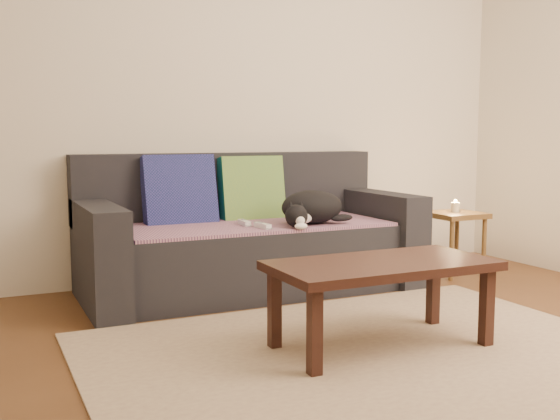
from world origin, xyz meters
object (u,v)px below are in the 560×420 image
at_px(wii_remote_a, 244,223).
at_px(wii_remote_b, 263,226).
at_px(sofa, 248,242).
at_px(coffee_table, 382,272).
at_px(cat, 311,208).
at_px(side_table, 455,223).

bearing_deg(wii_remote_a, wii_remote_b, -160.42).
height_order(sofa, coffee_table, sofa).
distance_m(cat, side_table, 1.20).
bearing_deg(coffee_table, sofa, 94.38).
xyz_separation_m(wii_remote_a, wii_remote_b, (0.05, -0.17, 0.00)).
height_order(wii_remote_b, coffee_table, wii_remote_b).
bearing_deg(cat, coffee_table, -102.53).
bearing_deg(side_table, wii_remote_a, 177.73).
distance_m(sofa, coffee_table, 1.37).
bearing_deg(wii_remote_b, wii_remote_a, 10.42).
relative_size(wii_remote_a, wii_remote_b, 1.00).
height_order(side_table, coffee_table, side_table).
bearing_deg(side_table, coffee_table, -140.44).
xyz_separation_m(sofa, coffee_table, (0.10, -1.36, 0.05)).
bearing_deg(wii_remote_b, side_table, -92.27).
xyz_separation_m(cat, side_table, (1.19, 0.06, -0.17)).
bearing_deg(wii_remote_b, sofa, -13.10).
height_order(wii_remote_a, side_table, wii_remote_a).
bearing_deg(coffee_table, side_table, 39.56).
bearing_deg(cat, side_table, 1.12).
height_order(wii_remote_a, coffee_table, wii_remote_a).
relative_size(wii_remote_a, side_table, 0.34).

